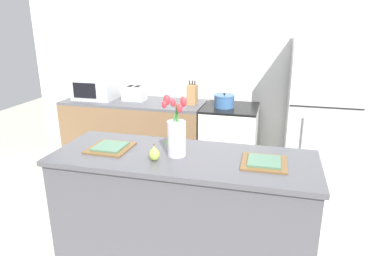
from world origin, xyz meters
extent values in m
cube|color=silver|center=(0.00, 2.00, 1.35)|extent=(5.20, 0.08, 2.70)
cube|color=#4C4C51|center=(0.00, 0.00, 0.46)|extent=(1.76, 0.62, 0.92)
cube|color=#4C4C51|center=(0.00, 0.00, 0.93)|extent=(1.80, 0.66, 0.03)
cube|color=brown|center=(-1.06, 1.60, 0.44)|extent=(1.68, 0.60, 0.88)
cube|color=#515156|center=(-1.06, 1.60, 0.89)|extent=(1.68, 0.60, 0.03)
cube|color=silver|center=(0.10, 1.60, 0.44)|extent=(0.60, 0.60, 0.88)
cube|color=black|center=(0.10, 1.60, 0.90)|extent=(0.60, 0.60, 0.02)
cube|color=black|center=(0.10, 1.30, 0.41)|extent=(0.42, 0.01, 0.29)
cube|color=#B7BABC|center=(1.05, 1.60, 0.84)|extent=(0.68, 0.64, 1.68)
cube|color=black|center=(1.05, 1.28, 1.04)|extent=(0.67, 0.01, 0.01)
cylinder|color=#B2B5B7|center=(0.86, 1.26, 0.57)|extent=(0.02, 0.02, 0.73)
cylinder|color=silver|center=(-0.04, 0.00, 1.07)|extent=(0.13, 0.13, 0.24)
cylinder|color=#3D8438|center=(-0.02, 0.00, 1.16)|extent=(0.07, 0.01, 0.29)
ellipsoid|color=red|center=(0.01, 0.00, 1.33)|extent=(0.04, 0.04, 0.06)
cylinder|color=#3D8438|center=(-0.03, 0.03, 1.16)|extent=(0.04, 0.07, 0.29)
ellipsoid|color=red|center=(-0.02, 0.06, 1.32)|extent=(0.03, 0.03, 0.05)
cylinder|color=#3D8438|center=(-0.04, 0.02, 1.14)|extent=(0.01, 0.05, 0.25)
ellipsoid|color=red|center=(-0.04, 0.04, 1.28)|extent=(0.04, 0.04, 0.06)
cylinder|color=#3D8438|center=(-0.07, 0.02, 1.16)|extent=(0.10, 0.06, 0.28)
ellipsoid|color=red|center=(-0.12, 0.04, 1.32)|extent=(0.05, 0.05, 0.07)
cylinder|color=#3D8438|center=(-0.08, -0.01, 1.16)|extent=(0.09, 0.04, 0.28)
ellipsoid|color=red|center=(-0.12, -0.02, 1.31)|extent=(0.03, 0.03, 0.05)
cylinder|color=#3D8438|center=(-0.05, -0.01, 1.16)|extent=(0.02, 0.06, 0.30)
ellipsoid|color=red|center=(-0.05, -0.04, 1.33)|extent=(0.04, 0.04, 0.05)
cylinder|color=#3D8438|center=(-0.02, -0.02, 1.14)|extent=(0.03, 0.03, 0.26)
ellipsoid|color=red|center=(-0.01, -0.03, 1.29)|extent=(0.04, 0.04, 0.06)
ellipsoid|color=#9EBC47|center=(-0.16, -0.12, 0.99)|extent=(0.07, 0.07, 0.08)
cone|color=#9EBC47|center=(-0.16, -0.12, 1.04)|extent=(0.04, 0.04, 0.03)
cylinder|color=brown|center=(-0.16, -0.12, 1.06)|extent=(0.01, 0.01, 0.02)
cube|color=brown|center=(-0.54, 0.00, 0.96)|extent=(0.29, 0.29, 0.01)
cube|color=#477056|center=(-0.54, 0.00, 0.97)|extent=(0.21, 0.21, 0.01)
cube|color=brown|center=(0.54, 0.00, 0.96)|extent=(0.29, 0.29, 0.01)
cube|color=#477056|center=(0.54, 0.00, 0.97)|extent=(0.21, 0.21, 0.01)
cube|color=#B7BABC|center=(-1.06, 1.63, 0.99)|extent=(0.26, 0.18, 0.17)
cube|color=black|center=(-1.10, 1.63, 1.08)|extent=(0.05, 0.11, 0.01)
cube|color=black|center=(-1.01, 1.63, 1.08)|extent=(0.05, 0.11, 0.01)
cube|color=black|center=(-1.20, 1.63, 1.02)|extent=(0.02, 0.02, 0.02)
cylinder|color=#386093|center=(0.03, 1.57, 0.97)|extent=(0.22, 0.22, 0.12)
cylinder|color=#386093|center=(0.03, 1.57, 1.04)|extent=(0.23, 0.23, 0.01)
sphere|color=black|center=(0.03, 1.57, 1.06)|extent=(0.02, 0.02, 0.02)
cube|color=#B7BABC|center=(-1.54, 1.60, 1.04)|extent=(0.48, 0.36, 0.27)
cube|color=black|center=(-1.59, 1.42, 1.04)|extent=(0.29, 0.01, 0.18)
cube|color=#A37547|center=(-0.34, 1.62, 1.02)|extent=(0.10, 0.14, 0.22)
cylinder|color=black|center=(-0.37, 1.62, 1.15)|extent=(0.01, 0.01, 0.05)
cylinder|color=black|center=(-0.34, 1.62, 1.15)|extent=(0.01, 0.01, 0.05)
cylinder|color=black|center=(-0.31, 1.62, 1.15)|extent=(0.01, 0.01, 0.05)
camera|label=1|loc=(0.59, -2.07, 1.84)|focal=32.00mm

